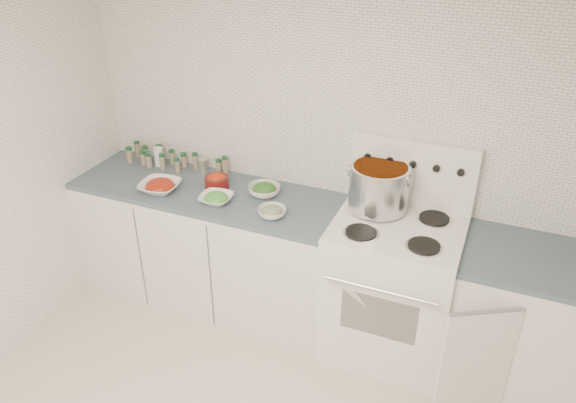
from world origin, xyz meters
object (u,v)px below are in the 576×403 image
Objects in this scene: stove at (392,285)px; stock_pot at (379,185)px; bowl_snowpea at (216,198)px; bowl_tomato at (160,186)px.

stove is 3.55× the size of stock_pot.
stove is 1.24m from bowl_snowpea.
stove is 4.65× the size of bowl_tomato.
stove reaches higher than stock_pot.
bowl_tomato is (-1.57, -0.13, 0.44)m from stove.
stock_pot is (-0.17, 0.14, 0.60)m from stove.
stock_pot is at bearing 14.87° from bowl_snowpea.
stove is at bearing 6.06° from bowl_snowpea.
stock_pot reaches higher than bowl_tomato.
bowl_snowpea is at bearing -173.94° from stove.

